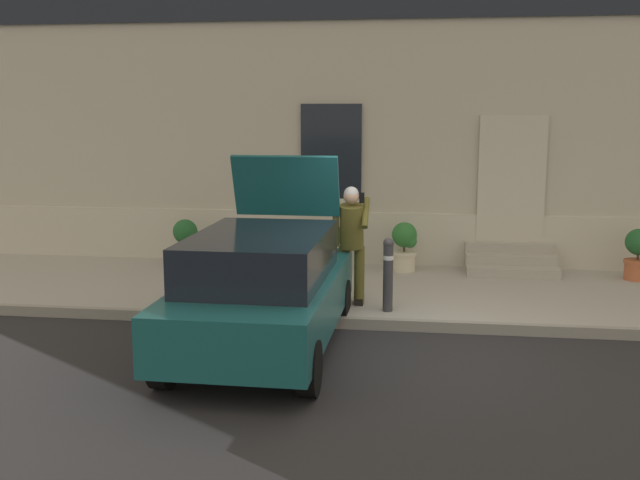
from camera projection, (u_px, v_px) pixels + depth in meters
ground_plane at (402, 353)px, 9.19m from camera, size 80.00×80.00×0.00m
sidewalk at (407, 292)px, 11.91m from camera, size 24.00×3.60×0.15m
curb_edge at (404, 325)px, 10.09m from camera, size 24.00×0.12×0.15m
building_facade at (414, 66)px, 13.70m from camera, size 24.00×1.52×7.50m
entrance_stoop at (510, 261)px, 13.02m from camera, size 1.55×0.96×0.48m
hatchback_car_teal at (264, 288)px, 9.13m from camera, size 1.83×4.09×2.34m
bollard_near_person at (388, 272)px, 10.41m from camera, size 0.15×0.15×1.04m
person_on_phone at (352, 238)px, 10.63m from camera, size 0.51×0.51×1.74m
planter_charcoal at (186, 242)px, 13.39m from camera, size 0.44×0.44×0.86m
planter_olive at (330, 244)px, 13.16m from camera, size 0.44×0.44×0.86m
planter_cream at (405, 245)px, 13.04m from camera, size 0.44×0.44×0.86m
planter_terracotta at (639, 253)px, 12.35m from camera, size 0.44×0.44×0.86m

